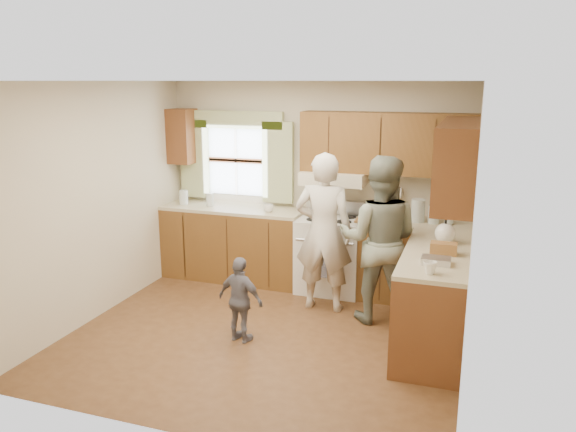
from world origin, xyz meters
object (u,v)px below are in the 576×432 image
(stove, at_px, (331,253))
(woman_left, at_px, (324,232))
(child, at_px, (241,300))
(woman_right, at_px, (379,240))

(stove, bearing_deg, woman_left, -84.08)
(stove, xyz_separation_m, child, (-0.48, -1.64, -0.04))
(woman_left, distance_m, woman_right, 0.64)
(woman_left, xyz_separation_m, child, (-0.54, -1.06, -0.45))
(woman_left, height_order, woman_right, woman_right)
(stove, relative_size, woman_right, 0.60)
(woman_left, bearing_deg, woman_right, 167.22)
(stove, height_order, woman_left, woman_left)
(stove, xyz_separation_m, woman_right, (0.69, -0.70, 0.42))
(stove, distance_m, child, 1.71)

